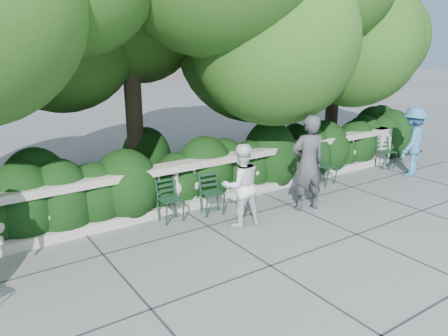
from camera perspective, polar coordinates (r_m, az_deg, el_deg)
ground at (r=7.86m, az=4.16°, el=-8.72°), size 90.00×90.00×0.00m
balustrade at (r=9.06m, az=-2.85°, el=-1.94°), size 12.00×0.44×1.00m
shrub_hedge at (r=10.20m, az=-6.35°, el=-2.78°), size 15.00×2.60×1.70m
tree_canopy at (r=10.17m, az=-4.01°, el=19.89°), size 15.04×6.52×6.78m
chair_b at (r=8.35m, az=-6.44°, el=-7.24°), size 0.45×0.49×0.84m
chair_d at (r=10.70m, az=13.66°, el=-2.24°), size 0.50×0.54×0.84m
chair_e at (r=8.62m, az=-1.19°, el=-6.35°), size 0.52×0.56×0.84m
chair_f at (r=12.53m, az=20.64°, el=-0.13°), size 0.56×0.58×0.84m
person_woman_grey at (r=8.85m, az=10.91°, el=0.62°), size 0.81×0.65×1.94m
person_casual_man at (r=7.99m, az=2.23°, el=-2.27°), size 0.86×0.73×1.55m
person_older_blue at (r=11.98m, az=23.40°, el=3.20°), size 1.27×0.95×1.75m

